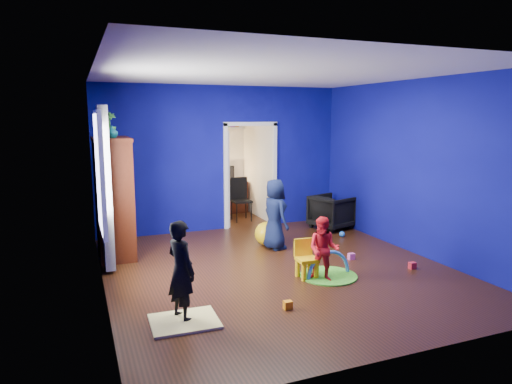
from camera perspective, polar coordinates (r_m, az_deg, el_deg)
name	(u,v)px	position (r m, az deg, el deg)	size (l,w,h in m)	color
floor	(278,269)	(7.01, 2.78, -9.65)	(5.00, 5.50, 0.01)	black
ceiling	(280,73)	(6.66, 2.99, 14.66)	(5.00, 5.50, 0.01)	white
wall_back	(222,159)	(9.24, -4.22, 4.18)	(5.00, 0.02, 2.90)	#090967
wall_front	(404,210)	(4.36, 18.04, -2.16)	(5.00, 0.02, 2.90)	#090967
wall_left	(99,184)	(6.09, -19.04, 0.97)	(0.02, 5.50, 2.90)	#090967
wall_right	(416,168)	(8.04, 19.34, 2.89)	(0.02, 5.50, 2.90)	#090967
alcove	(236,163)	(10.27, -2.48, 3.61)	(1.00, 1.75, 2.50)	silver
armchair	(332,212)	(9.54, 9.48, -2.46)	(0.74, 0.76, 0.70)	black
child_black	(181,271)	(5.27, -9.34, -9.66)	(0.42, 0.28, 1.16)	black
child_navy	(275,214)	(7.92, 2.37, -2.80)	(0.60, 0.39, 1.23)	#0E1334
toddler_red	(324,249)	(6.48, 8.45, -7.10)	(0.45, 0.35, 0.92)	red
vase	(112,132)	(7.44, -17.59, 7.19)	(0.19, 0.19, 0.19)	#0C4F60
potted_plant	(109,124)	(7.95, -17.91, 8.06)	(0.23, 0.23, 0.41)	#338932
tv_armoire	(114,197)	(7.84, -17.36, -0.63)	(0.58, 1.14, 1.96)	#3A1309
crt_tv	(116,195)	(7.84, -17.08, -0.32)	(0.46, 0.70, 0.54)	silver
yellow_blanket	(184,321)	(5.39, -8.94, -15.69)	(0.75, 0.60, 0.03)	#F2E07A
hopper_ball	(266,234)	(8.22, 1.32, -5.22)	(0.42, 0.42, 0.42)	yellow
kid_chair	(307,261)	(6.64, 6.40, -8.55)	(0.28, 0.28, 0.50)	yellow
play_mat	(328,276)	(6.80, 9.05, -10.29)	(0.82, 0.82, 0.02)	#4CA324
toy_arch	(328,275)	(6.79, 9.05, -10.22)	(0.74, 0.74, 0.05)	#3F8CD8
window_left	(98,173)	(6.43, -19.11, 2.29)	(0.03, 0.95, 1.55)	white
curtain	(106,188)	(7.02, -18.26, 0.42)	(0.14, 0.42, 2.40)	slate
doorway	(250,177)	(9.48, -0.73, 1.91)	(1.16, 0.10, 2.10)	white
study_desk	(228,197)	(10.99, -3.54, -0.63)	(0.88, 0.44, 0.75)	#3D140A
desk_monitor	(226,173)	(11.02, -3.76, 2.42)	(0.40, 0.05, 0.32)	black
desk_lamp	(216,174)	(10.88, -5.07, 2.21)	(0.14, 0.14, 0.14)	#FFD88C
folding_chair	(241,200)	(10.08, -1.84, -1.04)	(0.40, 0.40, 0.92)	black
book_shelf	(226,128)	(10.93, -3.81, 7.99)	(0.88, 0.24, 0.04)	white
toy_0	(412,266)	(7.42, 18.95, -8.69)	(0.10, 0.08, 0.10)	red
toy_1	(342,234)	(8.97, 10.71, -5.17)	(0.11, 0.11, 0.11)	#297DEC
toy_2	(288,305)	(5.66, 4.00, -13.91)	(0.10, 0.08, 0.10)	orange
toy_3	(304,255)	(7.55, 6.00, -7.85)	(0.11, 0.11, 0.11)	green
toy_4	(351,256)	(7.62, 11.83, -7.88)	(0.10, 0.08, 0.10)	#D951A4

